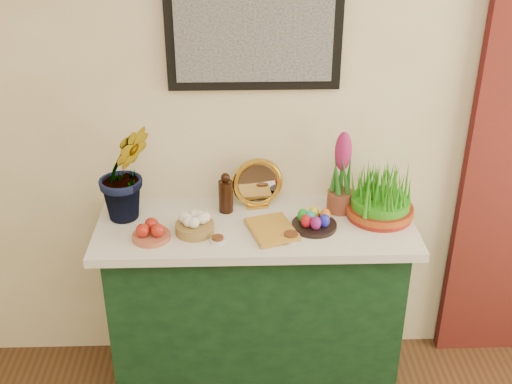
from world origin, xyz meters
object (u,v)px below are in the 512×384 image
at_px(book, 252,232).
at_px(mirror, 258,184).
at_px(hyacinth_green, 124,158).
at_px(wheatgrass_sabzeh, 381,195).
at_px(sideboard, 256,307).

bearing_deg(book, mirror, 66.58).
relative_size(hyacinth_green, wheatgrass_sabzeh, 1.93).
bearing_deg(wheatgrass_sabzeh, hyacinth_green, 178.23).
xyz_separation_m(hyacinth_green, wheatgrass_sabzeh, (1.12, -0.03, -0.18)).
relative_size(mirror, wheatgrass_sabzeh, 0.80).
bearing_deg(mirror, sideboard, -94.79).
xyz_separation_m(sideboard, wheatgrass_sabzeh, (0.56, 0.04, 0.57)).
relative_size(sideboard, mirror, 5.40).
bearing_deg(book, wheatgrass_sabzeh, -2.09).
relative_size(sideboard, book, 5.46).
height_order(hyacinth_green, mirror, hyacinth_green).
bearing_deg(mirror, book, -96.82).
bearing_deg(hyacinth_green, mirror, -15.94).
distance_m(hyacinth_green, wheatgrass_sabzeh, 1.13).
xyz_separation_m(hyacinth_green, mirror, (0.58, 0.08, -0.18)).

